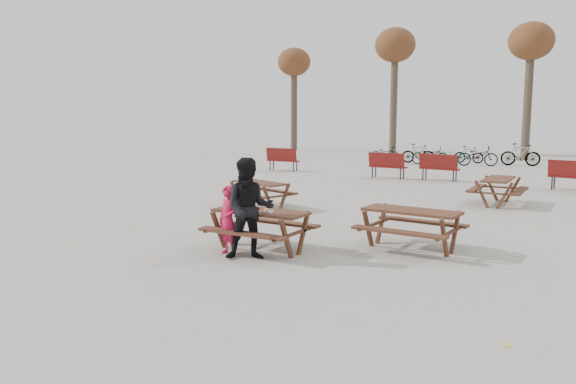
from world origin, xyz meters
The scene contains 14 objects.
ground centered at (0.00, 0.00, 0.00)m, with size 80.00×80.00×0.00m, color gray.
main_picnic_table centered at (0.00, 0.00, 0.59)m, with size 1.80×1.45×0.78m.
food_tray centered at (0.25, -0.12, 0.79)m, with size 0.18×0.11×0.04m, color white.
bread_roll centered at (0.25, -0.12, 0.83)m, with size 0.14×0.06×0.05m, color tan.
soda_bottle centered at (0.04, -0.11, 0.85)m, with size 0.07×0.07×0.17m.
child centered at (-0.37, -0.51, 0.64)m, with size 0.46×0.30×1.27m, color #C71845.
adult centered at (0.16, -0.58, 0.90)m, with size 0.88×0.68×1.81m, color black.
picnic_table_east centered at (2.38, 1.55, 0.39)m, with size 1.79×1.44×0.77m, color #371C14, non-canonical shape.
picnic_table_north centered at (-2.72, 4.01, 0.36)m, with size 1.66×1.34×0.72m, color #371C14, non-canonical shape.
picnic_table_far centered at (2.74, 7.92, 0.38)m, with size 1.75×1.41×0.75m, color #371C14, non-canonical shape.
park_bench_row centered at (-1.40, 12.52, 0.52)m, with size 13.25×1.19×1.03m.
bicycle_row centered at (-1.75, 19.84, 0.49)m, with size 8.26×2.65×1.10m.
tree_row centered at (0.90, 25.15, 6.19)m, with size 32.17×3.52×8.26m.
fallen_leaves centered at (0.50, 2.50, 0.00)m, with size 11.00×11.00×0.01m, color gold, non-canonical shape.
Camera 1 is at (5.76, -8.55, 2.58)m, focal length 35.00 mm.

